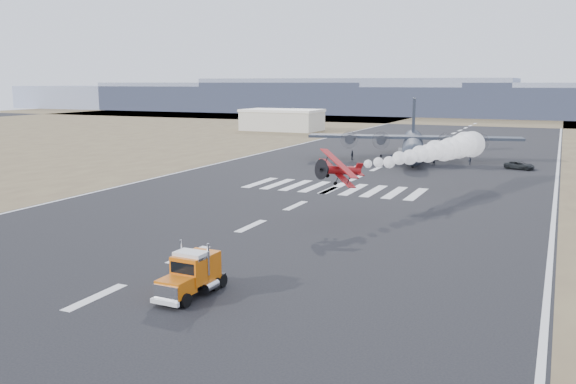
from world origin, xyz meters
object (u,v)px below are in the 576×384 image
Objects in this scene: crew_a at (422,158)px; crew_f at (434,161)px; crew_d at (352,155)px; crew_g at (394,160)px; transport_aircraft at (413,144)px; aerobatic_biplane at (339,170)px; support_vehicle at (519,165)px; crew_h at (381,159)px; hangar_left at (282,120)px; crew_e at (391,160)px; semi_truck at (192,274)px; crew_c at (470,160)px; crew_b at (403,157)px.

crew_a reaches higher than crew_f.
crew_g is at bearing -107.79° from crew_d.
crew_d is (-13.82, -0.35, 0.00)m from crew_a.
transport_aircraft is 6.45m from crew_a.
transport_aircraft reaches higher than aerobatic_biplane.
crew_f is (2.54, -1.77, -0.11)m from crew_a.
crew_h is (-24.20, -3.50, 0.22)m from support_vehicle.
transport_aircraft is 7.99× the size of support_vehicle.
hangar_left is at bearing -42.83° from crew_a.
crew_d is at bearing 61.43° from crew_e.
crew_d is (-15.72, 52.40, -4.79)m from aerobatic_biplane.
crew_e is at bearing 95.62° from semi_truck.
crew_c is 0.95× the size of crew_e.
hangar_left is at bearing 31.79° from crew_e.
crew_g is (-4.75, 75.80, -0.69)m from semi_truck.
hangar_left is at bearing -36.26° from crew_h.
hangar_left is 88.00m from crew_f.
aerobatic_biplane reaches higher than crew_d.
crew_c is at bearing 99.38° from aerobatic_biplane.
crew_d is at bearing -51.55° from crew_f.
crew_a is at bearing -86.28° from crew_d.
crew_g is at bearing -48.96° from crew_c.
crew_h is at bearing -52.58° from hangar_left.
crew_a is at bearing -129.74° from crew_h.
crew_b is at bearing -14.03° from crew_e.
crew_c is 14.24m from crew_g.
crew_a reaches higher than crew_b.
semi_truck is 81.81m from crew_b.
hangar_left is 98.35m from support_vehicle.
crew_b is (-6.12, 54.91, -4.89)m from aerobatic_biplane.
support_vehicle is 14.87m from crew_f.
hangar_left is 14.06× the size of crew_e.
aerobatic_biplane is 1.15× the size of support_vehicle.
crew_e is 1.07× the size of crew_f.
crew_b is 1.02× the size of crew_f.
semi_truck is 75.96m from crew_g.
crew_g is (-1.54, -9.01, -2.15)m from transport_aircraft.
crew_e is (-22.37, -2.78, 0.16)m from support_vehicle.
crew_c is 7.02m from crew_f.
hangar_left reaches higher than crew_f.
semi_truck is at bearing -100.66° from transport_aircraft.
crew_a is at bearing 100.10° from support_vehicle.
aerobatic_biplane reaches higher than crew_e.
transport_aircraft is 24.93× the size of crew_f.
crew_h is at bearing -118.85° from crew_d.
crew_g is at bearing 95.31° from semi_truck.
crew_c is at bearing 127.83° from crew_g.
hangar_left reaches higher than crew_g.
support_vehicle is 9.45m from crew_c.
crew_c is at bearing 78.33° from crew_b.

